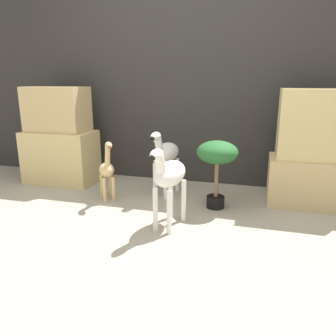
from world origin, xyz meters
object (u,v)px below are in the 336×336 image
(zebra_right, at_px, (169,176))
(giraffe_figurine, at_px, (107,170))
(potted_palm_front, at_px, (217,158))
(zebra_left, at_px, (165,154))

(zebra_right, bearing_deg, giraffe_figurine, 149.77)
(giraffe_figurine, xyz_separation_m, potted_palm_front, (1.08, 0.08, 0.18))
(giraffe_figurine, bearing_deg, zebra_right, -30.23)
(zebra_left, height_order, giraffe_figurine, zebra_left)
(zebra_left, xyz_separation_m, giraffe_figurine, (-0.52, -0.31, -0.13))
(zebra_right, bearing_deg, zebra_left, 107.86)
(giraffe_figurine, relative_size, potted_palm_front, 0.96)
(zebra_left, xyz_separation_m, potted_palm_front, (0.56, -0.23, 0.05))
(potted_palm_front, bearing_deg, zebra_right, -121.57)
(zebra_left, relative_size, potted_palm_front, 1.08)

